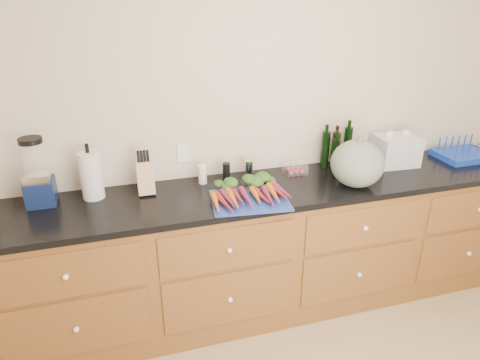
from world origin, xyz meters
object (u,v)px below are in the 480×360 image
object	(u,v)px
cutting_board	(250,200)
dish_rack	(463,153)
squash	(357,164)
paper_towel	(91,175)
knife_block	(145,178)
blender_appliance	(37,176)
tomato_box	(295,168)
carrots	(247,192)

from	to	relation	value
cutting_board	dish_rack	xyz separation A→B (m)	(1.77, 0.24, 0.03)
cutting_board	squash	distance (m)	0.75
paper_towel	knife_block	world-z (taller)	paper_towel
blender_appliance	tomato_box	xyz separation A→B (m)	(1.63, 0.01, -0.15)
cutting_board	squash	xyz separation A→B (m)	(0.73, 0.03, 0.15)
blender_appliance	dish_rack	size ratio (longest dim) A/B	1.11
squash	blender_appliance	distance (m)	1.95
cutting_board	paper_towel	xyz separation A→B (m)	(-0.90, 0.32, 0.14)
squash	paper_towel	distance (m)	1.66
carrots	blender_appliance	distance (m)	1.24
blender_appliance	carrots	bearing A→B (deg)	-12.81
squash	blender_appliance	size ratio (longest dim) A/B	0.83
paper_towel	tomato_box	xyz separation A→B (m)	(1.34, 0.01, -0.11)
blender_appliance	knife_block	distance (m)	0.62
paper_towel	dish_rack	size ratio (longest dim) A/B	0.79
cutting_board	blender_appliance	xyz separation A→B (m)	(-1.20, 0.32, 0.17)
cutting_board	squash	bearing A→B (deg)	1.98
knife_block	tomato_box	bearing A→B (deg)	1.68
carrots	paper_towel	distance (m)	0.95
cutting_board	tomato_box	bearing A→B (deg)	37.11
squash	knife_block	size ratio (longest dim) A/B	1.66
tomato_box	dish_rack	bearing A→B (deg)	-3.85
knife_block	tomato_box	xyz separation A→B (m)	(1.02, 0.03, -0.07)
tomato_box	squash	bearing A→B (deg)	-45.80
blender_appliance	tomato_box	world-z (taller)	blender_appliance
paper_towel	tomato_box	bearing A→B (deg)	0.43
squash	knife_block	world-z (taller)	squash
carrots	knife_block	distance (m)	0.64
cutting_board	carrots	distance (m)	0.06
carrots	squash	bearing A→B (deg)	-1.57
dish_rack	blender_appliance	bearing A→B (deg)	178.50
cutting_board	paper_towel	world-z (taller)	paper_towel
carrots	blender_appliance	xyz separation A→B (m)	(-1.20, 0.27, 0.14)
carrots	dish_rack	world-z (taller)	dish_rack
blender_appliance	knife_block	bearing A→B (deg)	-1.67
squash	knife_block	bearing A→B (deg)	168.24
cutting_board	paper_towel	bearing A→B (deg)	160.51
knife_block	tomato_box	world-z (taller)	knife_block
tomato_box	dish_rack	distance (m)	1.34
paper_towel	carrots	bearing A→B (deg)	-16.89
squash	tomato_box	distance (m)	0.44
cutting_board	knife_block	distance (m)	0.67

